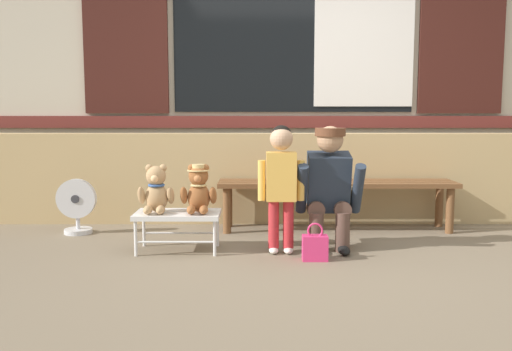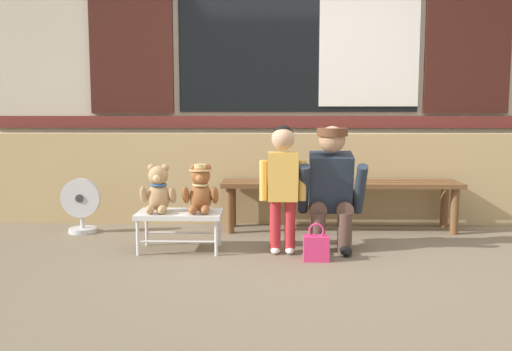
% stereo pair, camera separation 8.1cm
% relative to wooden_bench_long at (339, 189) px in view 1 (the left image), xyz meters
% --- Properties ---
extents(ground_plane, '(60.00, 60.00, 0.00)m').
position_rel_wooden_bench_long_xyz_m(ground_plane, '(-0.34, -1.06, -0.37)').
color(ground_plane, '#756651').
extents(brick_low_wall, '(6.67, 0.25, 0.85)m').
position_rel_wooden_bench_long_xyz_m(brick_low_wall, '(-0.34, 0.37, 0.05)').
color(brick_low_wall, tan).
rests_on(brick_low_wall, ground).
extents(shop_facade, '(6.81, 0.26, 3.47)m').
position_rel_wooden_bench_long_xyz_m(shop_facade, '(-0.34, 0.88, 1.37)').
color(shop_facade, beige).
rests_on(shop_facade, ground).
extents(wooden_bench_long, '(2.10, 0.40, 0.44)m').
position_rel_wooden_bench_long_xyz_m(wooden_bench_long, '(0.00, 0.00, 0.00)').
color(wooden_bench_long, brown).
rests_on(wooden_bench_long, ground).
extents(small_display_bench, '(0.64, 0.36, 0.30)m').
position_rel_wooden_bench_long_xyz_m(small_display_bench, '(-1.31, -0.75, -0.11)').
color(small_display_bench, silver).
rests_on(small_display_bench, ground).
extents(teddy_bear_plain, '(0.28, 0.26, 0.36)m').
position_rel_wooden_bench_long_xyz_m(teddy_bear_plain, '(-1.47, -0.75, 0.09)').
color(teddy_bear_plain, tan).
rests_on(teddy_bear_plain, small_display_bench).
extents(teddy_bear_with_hat, '(0.28, 0.27, 0.36)m').
position_rel_wooden_bench_long_xyz_m(teddy_bear_with_hat, '(-1.15, -0.75, 0.10)').
color(teddy_bear_with_hat, '#93562D').
rests_on(teddy_bear_with_hat, small_display_bench).
extents(child_standing, '(0.35, 0.18, 0.96)m').
position_rel_wooden_bench_long_xyz_m(child_standing, '(-0.53, -0.81, 0.22)').
color(child_standing, '#B7282D').
rests_on(child_standing, ground).
extents(adult_crouching, '(0.50, 0.49, 0.95)m').
position_rel_wooden_bench_long_xyz_m(adult_crouching, '(-0.15, -0.69, 0.11)').
color(adult_crouching, brown).
rests_on(adult_crouching, ground).
extents(handbag_on_ground, '(0.18, 0.11, 0.27)m').
position_rel_wooden_bench_long_xyz_m(handbag_on_ground, '(-0.30, -1.01, -0.28)').
color(handbag_on_ground, '#E53370').
rests_on(handbag_on_ground, ground).
extents(floor_fan, '(0.34, 0.24, 0.48)m').
position_rel_wooden_bench_long_xyz_m(floor_fan, '(-2.27, -0.16, -0.13)').
color(floor_fan, silver).
rests_on(floor_fan, ground).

